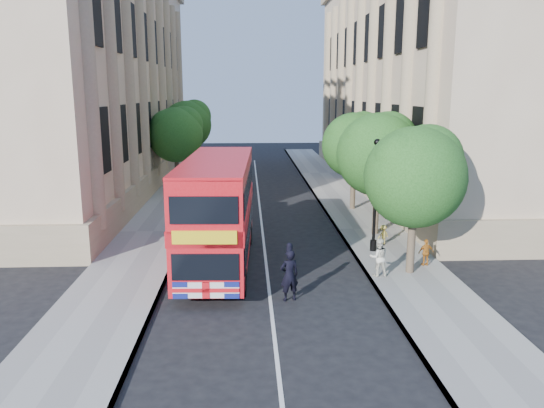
{
  "coord_description": "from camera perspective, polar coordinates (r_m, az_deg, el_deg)",
  "views": [
    {
      "loc": [
        -0.77,
        -17.26,
        7.32
      ],
      "look_at": [
        0.33,
        6.33,
        2.3
      ],
      "focal_mm": 35.0,
      "sensor_mm": 36.0,
      "label": 1
    }
  ],
  "objects": [
    {
      "name": "box_van",
      "position": [
        28.67,
        -6.41,
        -0.28
      ],
      "size": [
        2.06,
        4.58,
        2.57
      ],
      "rotation": [
        0.0,
        0.0,
        -0.05
      ],
      "color": "black",
      "rests_on": "ground"
    },
    {
      "name": "pavement_right",
      "position": [
        28.95,
        10.43,
        -2.72
      ],
      "size": [
        3.5,
        80.0,
        0.12
      ],
      "primitive_type": "cube",
      "color": "gray",
      "rests_on": "ground"
    },
    {
      "name": "tree_left_back",
      "position": [
        47.65,
        -9.04,
        8.71
      ],
      "size": [
        4.2,
        4.2,
        6.65
      ],
      "color": "#473828",
      "rests_on": "ground"
    },
    {
      "name": "building_right",
      "position": [
        43.79,
        17.26,
        13.68
      ],
      "size": [
        12.0,
        38.0,
        18.0
      ],
      "primitive_type": "cube",
      "color": "tan",
      "rests_on": "ground"
    },
    {
      "name": "tree_left_far",
      "position": [
        39.74,
        -10.27,
        7.66
      ],
      "size": [
        4.0,
        4.0,
        6.3
      ],
      "color": "#473828",
      "rests_on": "ground"
    },
    {
      "name": "child_b",
      "position": [
        25.99,
        11.87,
        -3.25
      ],
      "size": [
        0.71,
        0.61,
        0.95
      ],
      "primitive_type": "imported",
      "rotation": [
        0.0,
        0.0,
        3.66
      ],
      "color": "#E6C94E",
      "rests_on": "pavement_right"
    },
    {
      "name": "pavement_left",
      "position": [
        28.64,
        -12.62,
        -2.98
      ],
      "size": [
        3.5,
        80.0,
        0.12
      ],
      "primitive_type": "cube",
      "color": "gray",
      "rests_on": "ground"
    },
    {
      "name": "tree_right_mid",
      "position": [
        27.26,
        11.43,
        5.71
      ],
      "size": [
        4.2,
        4.2,
        6.37
      ],
      "color": "#473828",
      "rests_on": "ground"
    },
    {
      "name": "tree_right_near",
      "position": [
        21.56,
        15.23,
        3.39
      ],
      "size": [
        4.0,
        4.0,
        6.08
      ],
      "color": "#473828",
      "rests_on": "ground"
    },
    {
      "name": "lamp_post",
      "position": [
        24.44,
        11.03,
        0.43
      ],
      "size": [
        0.32,
        0.32,
        5.16
      ],
      "color": "black",
      "rests_on": "pavement_right"
    },
    {
      "name": "police_constable",
      "position": [
        18.96,
        1.87,
        -7.67
      ],
      "size": [
        0.79,
        0.63,
        1.88
      ],
      "primitive_type": "imported",
      "rotation": [
        0.0,
        0.0,
        3.43
      ],
      "color": "black",
      "rests_on": "ground"
    },
    {
      "name": "building_left",
      "position": [
        43.3,
        -20.79,
        13.47
      ],
      "size": [
        12.0,
        38.0,
        18.0
      ],
      "primitive_type": "cube",
      "color": "tan",
      "rests_on": "ground"
    },
    {
      "name": "woman_pedestrian",
      "position": [
        21.53,
        11.4,
        -5.63
      ],
      "size": [
        0.77,
        0.61,
        1.53
      ],
      "primitive_type": "imported",
      "rotation": [
        0.0,
        0.0,
        3.18
      ],
      "color": "silver",
      "rests_on": "pavement_right"
    },
    {
      "name": "ground",
      "position": [
        18.76,
        -0.12,
        -10.96
      ],
      "size": [
        120.0,
        120.0,
        0.0
      ],
      "primitive_type": "plane",
      "color": "black",
      "rests_on": "ground"
    },
    {
      "name": "child_a",
      "position": [
        23.3,
        16.24,
        -5.02
      ],
      "size": [
        0.7,
        0.36,
        1.15
      ],
      "primitive_type": "imported",
      "rotation": [
        0.0,
        0.0,
        3.27
      ],
      "color": "#C27422",
      "rests_on": "pavement_right"
    },
    {
      "name": "tree_right_far",
      "position": [
        33.1,
        8.91,
        6.65
      ],
      "size": [
        4.0,
        4.0,
        6.15
      ],
      "color": "#473828",
      "rests_on": "ground"
    },
    {
      "name": "double_decker_bus",
      "position": [
        22.36,
        -5.83,
        -0.53
      ],
      "size": [
        2.97,
        9.86,
        4.51
      ],
      "rotation": [
        0.0,
        0.0,
        -0.04
      ],
      "color": "red",
      "rests_on": "ground"
    }
  ]
}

